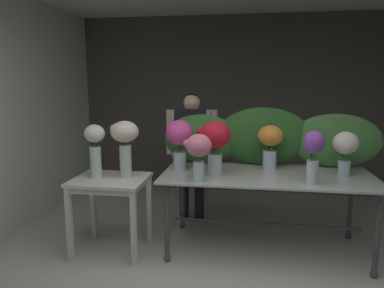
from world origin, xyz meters
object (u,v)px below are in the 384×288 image
(florist, at_px, (192,143))
(vase_cream_lisianthus_tall, at_px, (125,140))
(display_table_glass, at_px, (266,184))
(vase_violet_stock, at_px, (313,152))
(vase_sunset_peonies, at_px, (270,143))
(vase_rosy_dahlias, at_px, (199,150))
(vase_crimson_tulips, at_px, (215,141))
(vase_ivory_lilies, at_px, (346,148))
(side_table_white, at_px, (111,188))
(vase_fuchsia_hydrangea, at_px, (180,138))
(vase_white_roses_tall, at_px, (95,146))

(florist, xyz_separation_m, vase_cream_lisianthus_tall, (-0.52, -0.94, 0.17))
(display_table_glass, distance_m, vase_violet_stock, 0.63)
(florist, relative_size, vase_sunset_peonies, 3.38)
(vase_rosy_dahlias, relative_size, vase_crimson_tulips, 0.83)
(vase_ivory_lilies, xyz_separation_m, vase_crimson_tulips, (-1.24, -0.16, 0.07))
(vase_rosy_dahlias, bearing_deg, side_table_white, 172.49)
(florist, xyz_separation_m, vase_sunset_peonies, (0.91, -0.57, 0.12))
(vase_violet_stock, xyz_separation_m, vase_cream_lisianthus_tall, (-1.77, 0.09, 0.04))
(vase_fuchsia_hydrangea, height_order, vase_crimson_tulips, vase_crimson_tulips)
(florist, bearing_deg, vase_rosy_dahlias, -77.86)
(vase_violet_stock, bearing_deg, vase_sunset_peonies, 126.59)
(display_table_glass, distance_m, vase_sunset_peonies, 0.43)
(vase_rosy_dahlias, bearing_deg, display_table_glass, 31.87)
(vase_rosy_dahlias, distance_m, vase_cream_lisianthus_tall, 0.78)
(vase_fuchsia_hydrangea, xyz_separation_m, vase_violet_stock, (1.27, -0.32, -0.04))
(side_table_white, bearing_deg, vase_rosy_dahlias, -7.51)
(vase_ivory_lilies, relative_size, vase_sunset_peonies, 0.93)
(vase_fuchsia_hydrangea, relative_size, vase_sunset_peonies, 1.12)
(vase_fuchsia_hydrangea, xyz_separation_m, vase_ivory_lilies, (1.62, 0.01, -0.05))
(vase_crimson_tulips, relative_size, vase_cream_lisianthus_tall, 0.94)
(vase_fuchsia_hydrangea, xyz_separation_m, vase_crimson_tulips, (0.38, -0.16, 0.01))
(display_table_glass, height_order, vase_white_roses_tall, vase_white_roses_tall)
(display_table_glass, bearing_deg, vase_fuchsia_hydrangea, 178.93)
(vase_fuchsia_hydrangea, bearing_deg, vase_crimson_tulips, -22.29)
(vase_rosy_dahlias, distance_m, vase_fuchsia_hydrangea, 0.49)
(vase_sunset_peonies, distance_m, vase_white_roses_tall, 1.77)
(florist, height_order, vase_crimson_tulips, florist)
(vase_violet_stock, bearing_deg, vase_crimson_tulips, 169.64)
(florist, relative_size, vase_ivory_lilies, 3.63)
(vase_violet_stock, relative_size, vase_sunset_peonies, 1.02)
(florist, height_order, vase_white_roses_tall, florist)
(vase_rosy_dahlias, bearing_deg, vase_white_roses_tall, 173.43)
(vase_cream_lisianthus_tall, bearing_deg, vase_violet_stock, -2.78)
(vase_sunset_peonies, bearing_deg, side_table_white, -164.41)
(vase_violet_stock, height_order, vase_crimson_tulips, vase_crimson_tulips)
(side_table_white, bearing_deg, vase_fuchsia_hydrangea, 24.42)
(side_table_white, height_order, vase_sunset_peonies, vase_sunset_peonies)
(vase_rosy_dahlias, height_order, vase_crimson_tulips, vase_crimson_tulips)
(vase_sunset_peonies, height_order, vase_crimson_tulips, vase_crimson_tulips)
(display_table_glass, bearing_deg, florist, 140.28)
(vase_rosy_dahlias, relative_size, vase_sunset_peonies, 0.94)
(vase_crimson_tulips, height_order, vase_white_roses_tall, vase_crimson_tulips)
(display_table_glass, xyz_separation_m, vase_rosy_dahlias, (-0.64, -0.39, 0.40))
(display_table_glass, distance_m, vase_rosy_dahlias, 0.85)
(display_table_glass, height_order, florist, florist)
(vase_ivory_lilies, bearing_deg, vase_cream_lisianthus_tall, -173.64)
(vase_sunset_peonies, bearing_deg, vase_fuchsia_hydrangea, -171.10)
(side_table_white, relative_size, florist, 0.49)
(vase_rosy_dahlias, relative_size, vase_ivory_lilies, 1.01)
(display_table_glass, height_order, vase_fuchsia_hydrangea, vase_fuchsia_hydrangea)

